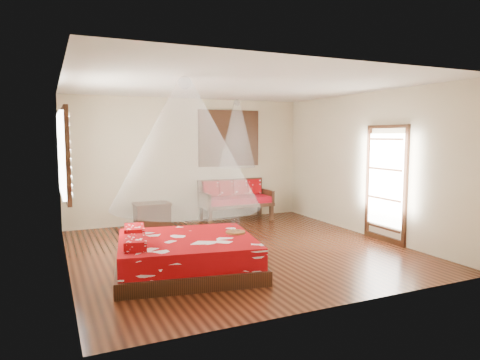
# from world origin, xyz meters

# --- Properties ---
(room) EXTENTS (5.54, 5.54, 2.84)m
(room) POSITION_xyz_m (0.00, 0.00, 1.40)
(room) COLOR black
(room) RESTS_ON ground
(bed) EXTENTS (2.27, 2.12, 0.63)m
(bed) POSITION_xyz_m (-1.20, -0.82, 0.25)
(bed) COLOR black
(bed) RESTS_ON floor
(daybed) EXTENTS (1.64, 0.73, 0.94)m
(daybed) POSITION_xyz_m (0.97, 2.37, 0.52)
(daybed) COLOR black
(daybed) RESTS_ON floor
(storage_chest) EXTENTS (0.76, 0.55, 0.52)m
(storage_chest) POSITION_xyz_m (-0.95, 2.45, 0.26)
(storage_chest) COLOR black
(storage_chest) RESTS_ON floor
(shutter_panel) EXTENTS (1.52, 0.06, 1.32)m
(shutter_panel) POSITION_xyz_m (0.97, 2.72, 1.90)
(shutter_panel) COLOR black
(shutter_panel) RESTS_ON wall_back
(window_left) EXTENTS (0.10, 1.74, 1.34)m
(window_left) POSITION_xyz_m (-2.71, 0.20, 1.70)
(window_left) COLOR black
(window_left) RESTS_ON wall_left
(glazed_door) EXTENTS (0.08, 1.02, 2.16)m
(glazed_door) POSITION_xyz_m (2.72, -0.60, 1.07)
(glazed_door) COLOR black
(glazed_door) RESTS_ON floor
(wine_tray) EXTENTS (0.30, 0.30, 0.24)m
(wine_tray) POSITION_xyz_m (-0.42, -0.84, 0.56)
(wine_tray) COLOR brown
(wine_tray) RESTS_ON bed
(mosquito_net_main) EXTENTS (2.14, 2.14, 1.80)m
(mosquito_net_main) POSITION_xyz_m (-1.18, -0.82, 1.85)
(mosquito_net_main) COLOR white
(mosquito_net_main) RESTS_ON ceiling
(mosquito_net_daybed) EXTENTS (0.83, 0.83, 1.50)m
(mosquito_net_daybed) POSITION_xyz_m (0.97, 2.25, 2.00)
(mosquito_net_daybed) COLOR white
(mosquito_net_daybed) RESTS_ON ceiling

